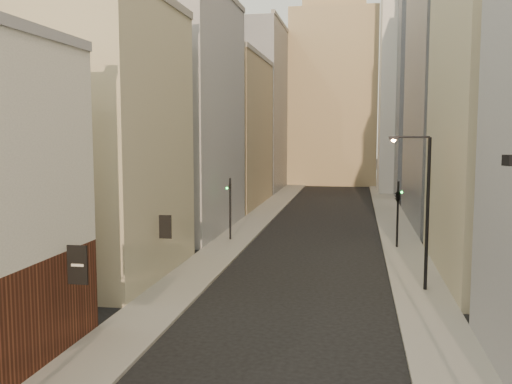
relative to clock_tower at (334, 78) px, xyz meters
The scene contains 13 objects.
sidewalk_left 41.32m from the clock_tower, 98.46° to the right, with size 3.00×140.00×0.15m, color gray.
sidewalk_right 41.64m from the clock_tower, 78.54° to the right, with size 3.00×140.00×0.15m, color gray.
left_bldg_beige 67.60m from the clock_tower, 99.46° to the right, with size 8.00×12.00×16.00m, color tan.
left_bldg_grey 51.76m from the clock_tower, 102.41° to the right, with size 8.00×16.00×20.00m, color gray.
left_bldg_tan 35.05m from the clock_tower, 108.97° to the right, with size 8.00×18.00×17.00m, color tan.
left_bldg_wingrid 17.23m from the clock_tower, 132.51° to the right, with size 8.00×20.00×24.00m, color gray.
right_bldg_wingrid 44.21m from the clock_tower, 72.80° to the right, with size 8.00×20.00×26.00m, color gray.
highrise 24.93m from the clock_tower, 36.38° to the right, with size 21.00×23.00×51.20m.
clock_tower is the anchor object (origin of this frame).
white_tower 17.83m from the clock_tower, 51.84° to the right, with size 8.00×8.00×41.50m.
streetlamp_mid 68.10m from the clock_tower, 83.53° to the right, with size 2.20×0.41×8.38m.
traffic_light_left 56.32m from the clock_tower, 96.04° to the right, with size 0.56×0.47×5.00m.
traffic_light_right 57.12m from the clock_tower, 82.73° to the right, with size 0.71×0.71×5.00m.
Camera 1 is at (3.01, -5.55, 8.59)m, focal length 40.00 mm.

